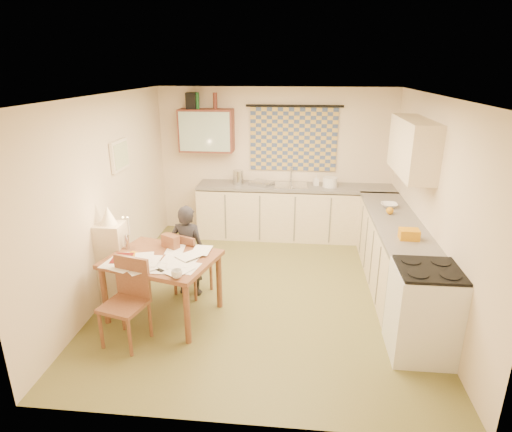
# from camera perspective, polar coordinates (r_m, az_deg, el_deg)

# --- Properties ---
(floor) EXTENTS (4.00, 4.50, 0.02)m
(floor) POSITION_cam_1_polar(r_m,az_deg,el_deg) (5.76, 1.09, -10.02)
(floor) COLOR brown
(floor) RESTS_ON ground
(ceiling) EXTENTS (4.00, 4.50, 0.02)m
(ceiling) POSITION_cam_1_polar(r_m,az_deg,el_deg) (5.03, 1.28, 15.85)
(ceiling) COLOR white
(ceiling) RESTS_ON floor
(wall_back) EXTENTS (4.00, 0.02, 2.50)m
(wall_back) POSITION_cam_1_polar(r_m,az_deg,el_deg) (7.44, 2.60, 7.21)
(wall_back) COLOR beige
(wall_back) RESTS_ON floor
(wall_front) EXTENTS (4.00, 0.02, 2.50)m
(wall_front) POSITION_cam_1_polar(r_m,az_deg,el_deg) (3.19, -2.18, -10.16)
(wall_front) COLOR beige
(wall_front) RESTS_ON floor
(wall_left) EXTENTS (0.02, 4.50, 2.50)m
(wall_left) POSITION_cam_1_polar(r_m,az_deg,el_deg) (5.77, -19.15, 2.51)
(wall_left) COLOR beige
(wall_left) RESTS_ON floor
(wall_right) EXTENTS (0.02, 4.50, 2.50)m
(wall_right) POSITION_cam_1_polar(r_m,az_deg,el_deg) (5.49, 22.59, 1.24)
(wall_right) COLOR beige
(wall_right) RESTS_ON floor
(window_blind) EXTENTS (1.45, 0.03, 1.05)m
(window_blind) POSITION_cam_1_polar(r_m,az_deg,el_deg) (7.32, 5.01, 10.13)
(window_blind) COLOR #384B78
(window_blind) RESTS_ON wall_back
(curtain_rod) EXTENTS (1.60, 0.04, 0.04)m
(curtain_rod) POSITION_cam_1_polar(r_m,az_deg,el_deg) (7.23, 5.14, 14.41)
(curtain_rod) COLOR black
(curtain_rod) RESTS_ON wall_back
(wall_cabinet) EXTENTS (0.90, 0.34, 0.70)m
(wall_cabinet) POSITION_cam_1_polar(r_m,az_deg,el_deg) (7.32, -6.61, 11.27)
(wall_cabinet) COLOR #58261E
(wall_cabinet) RESTS_ON wall_back
(wall_cabinet_glass) EXTENTS (0.84, 0.02, 0.64)m
(wall_cabinet_glass) POSITION_cam_1_polar(r_m,az_deg,el_deg) (7.16, -6.90, 11.08)
(wall_cabinet_glass) COLOR #99B2A5
(wall_cabinet_glass) RESTS_ON wall_back
(upper_cabinet_right) EXTENTS (0.34, 1.30, 0.70)m
(upper_cabinet_right) POSITION_cam_1_polar(r_m,az_deg,el_deg) (5.82, 20.18, 8.62)
(upper_cabinet_right) COLOR beige
(upper_cabinet_right) RESTS_ON wall_right
(framed_print) EXTENTS (0.04, 0.50, 0.40)m
(framed_print) POSITION_cam_1_polar(r_m,az_deg,el_deg) (6.01, -17.73, 7.74)
(framed_print) COLOR #F3E6C9
(framed_print) RESTS_ON wall_left
(print_canvas) EXTENTS (0.01, 0.42, 0.32)m
(print_canvas) POSITION_cam_1_polar(r_m,az_deg,el_deg) (6.00, -17.50, 7.74)
(print_canvas) COLOR white
(print_canvas) RESTS_ON wall_left
(counter_back) EXTENTS (3.30, 0.62, 0.92)m
(counter_back) POSITION_cam_1_polar(r_m,az_deg,el_deg) (7.35, 5.21, 0.51)
(counter_back) COLOR beige
(counter_back) RESTS_ON floor
(counter_right) EXTENTS (0.62, 2.95, 0.92)m
(counter_right) POSITION_cam_1_polar(r_m,az_deg,el_deg) (5.90, 18.08, -5.28)
(counter_right) COLOR beige
(counter_right) RESTS_ON floor
(stove) EXTENTS (0.62, 0.62, 0.97)m
(stove) POSITION_cam_1_polar(r_m,az_deg,el_deg) (4.72, 21.42, -11.81)
(stove) COLOR white
(stove) RESTS_ON floor
(sink) EXTENTS (0.57, 0.47, 0.10)m
(sink) POSITION_cam_1_polar(r_m,az_deg,el_deg) (7.22, 4.67, 3.75)
(sink) COLOR silver
(sink) RESTS_ON counter_back
(tap) EXTENTS (0.03, 0.03, 0.28)m
(tap) POSITION_cam_1_polar(r_m,az_deg,el_deg) (7.35, 4.71, 5.48)
(tap) COLOR silver
(tap) RESTS_ON counter_back
(dish_rack) EXTENTS (0.44, 0.42, 0.06)m
(dish_rack) POSITION_cam_1_polar(r_m,az_deg,el_deg) (7.23, 0.77, 4.41)
(dish_rack) COLOR silver
(dish_rack) RESTS_ON counter_back
(kettle) EXTENTS (0.19, 0.19, 0.24)m
(kettle) POSITION_cam_1_polar(r_m,az_deg,el_deg) (7.25, -2.39, 5.17)
(kettle) COLOR silver
(kettle) RESTS_ON counter_back
(mixing_bowl) EXTENTS (0.30, 0.30, 0.16)m
(mixing_bowl) POSITION_cam_1_polar(r_m,az_deg,el_deg) (7.21, 9.85, 4.49)
(mixing_bowl) COLOR white
(mixing_bowl) RESTS_ON counter_back
(soap_bottle) EXTENTS (0.13, 0.13, 0.17)m
(soap_bottle) POSITION_cam_1_polar(r_m,az_deg,el_deg) (7.24, 8.02, 4.71)
(soap_bottle) COLOR white
(soap_bottle) RESTS_ON counter_back
(bowl) EXTENTS (0.24, 0.24, 0.06)m
(bowl) POSITION_cam_1_polar(r_m,az_deg,el_deg) (6.36, 17.32, 1.39)
(bowl) COLOR white
(bowl) RESTS_ON counter_right
(orange_bag) EXTENTS (0.22, 0.16, 0.12)m
(orange_bag) POSITION_cam_1_polar(r_m,az_deg,el_deg) (5.25, 19.74, -2.31)
(orange_bag) COLOR orange
(orange_bag) RESTS_ON counter_right
(fruit_orange) EXTENTS (0.10, 0.10, 0.10)m
(fruit_orange) POSITION_cam_1_polar(r_m,az_deg,el_deg) (6.06, 17.42, 0.69)
(fruit_orange) COLOR orange
(fruit_orange) RESTS_ON counter_right
(speaker) EXTENTS (0.17, 0.21, 0.26)m
(speaker) POSITION_cam_1_polar(r_m,az_deg,el_deg) (7.32, -8.61, 14.97)
(speaker) COLOR black
(speaker) RESTS_ON wall_cabinet
(bottle_green) EXTENTS (0.08, 0.08, 0.26)m
(bottle_green) POSITION_cam_1_polar(r_m,az_deg,el_deg) (7.30, -7.87, 14.99)
(bottle_green) COLOR #195926
(bottle_green) RESTS_ON wall_cabinet
(bottle_brown) EXTENTS (0.08, 0.08, 0.26)m
(bottle_brown) POSITION_cam_1_polar(r_m,az_deg,el_deg) (7.24, -5.47, 15.04)
(bottle_brown) COLOR #58261E
(bottle_brown) RESTS_ON wall_cabinet
(dining_table) EXTENTS (1.38, 1.18, 0.75)m
(dining_table) POSITION_cam_1_polar(r_m,az_deg,el_deg) (5.20, -12.21, -9.11)
(dining_table) COLOR brown
(dining_table) RESTS_ON floor
(chair_far) EXTENTS (0.51, 0.51, 0.86)m
(chair_far) POSITION_cam_1_polar(r_m,az_deg,el_deg) (5.66, -8.51, -7.67)
(chair_far) COLOR brown
(chair_far) RESTS_ON floor
(chair_near) EXTENTS (0.51, 0.51, 0.93)m
(chair_near) POSITION_cam_1_polar(r_m,az_deg,el_deg) (4.87, -16.88, -12.88)
(chair_near) COLOR brown
(chair_near) RESTS_ON floor
(person) EXTENTS (0.50, 0.38, 1.21)m
(person) POSITION_cam_1_polar(r_m,az_deg,el_deg) (5.51, -9.06, -4.58)
(person) COLOR black
(person) RESTS_ON floor
(shelf_stand) EXTENTS (0.32, 0.30, 1.03)m
(shelf_stand) POSITION_cam_1_polar(r_m,az_deg,el_deg) (5.61, -18.44, -5.95)
(shelf_stand) COLOR beige
(shelf_stand) RESTS_ON floor
(lampshade) EXTENTS (0.20, 0.20, 0.22)m
(lampshade) POSITION_cam_1_polar(r_m,az_deg,el_deg) (5.38, -19.14, 0.09)
(lampshade) COLOR #F3E6C9
(lampshade) RESTS_ON shelf_stand
(letter_rack) EXTENTS (0.24, 0.20, 0.16)m
(letter_rack) POSITION_cam_1_polar(r_m,az_deg,el_deg) (5.24, -11.33, -3.33)
(letter_rack) COLOR brown
(letter_rack) RESTS_ON dining_table
(mug) EXTENTS (0.13, 0.13, 0.09)m
(mug) POSITION_cam_1_polar(r_m,az_deg,el_deg) (4.52, -10.52, -7.61)
(mug) COLOR white
(mug) RESTS_ON dining_table
(magazine) EXTENTS (0.28, 0.34, 0.03)m
(magazine) POSITION_cam_1_polar(r_m,az_deg,el_deg) (5.11, -18.65, -5.45)
(magazine) COLOR maroon
(magazine) RESTS_ON dining_table
(book) EXTENTS (0.35, 0.37, 0.02)m
(book) POSITION_cam_1_polar(r_m,az_deg,el_deg) (5.18, -17.04, -4.99)
(book) COLOR orange
(book) RESTS_ON dining_table
(orange_box) EXTENTS (0.14, 0.13, 0.04)m
(orange_box) POSITION_cam_1_polar(r_m,az_deg,el_deg) (4.98, -17.14, -5.84)
(orange_box) COLOR orange
(orange_box) RESTS_ON dining_table
(eyeglasses) EXTENTS (0.13, 0.11, 0.02)m
(eyeglasses) POSITION_cam_1_polar(r_m,az_deg,el_deg) (4.72, -12.80, -7.02)
(eyeglasses) COLOR black
(eyeglasses) RESTS_ON dining_table
(candle_holder) EXTENTS (0.06, 0.06, 0.18)m
(candle_holder) POSITION_cam_1_polar(r_m,az_deg,el_deg) (5.34, -16.87, -3.26)
(candle_holder) COLOR silver
(candle_holder) RESTS_ON dining_table
(candle) EXTENTS (0.03, 0.03, 0.22)m
(candle) POSITION_cam_1_polar(r_m,az_deg,el_deg) (5.25, -16.65, -1.28)
(candle) COLOR white
(candle) RESTS_ON dining_table
(candle_flame) EXTENTS (0.02, 0.02, 0.02)m
(candle_flame) POSITION_cam_1_polar(r_m,az_deg,el_deg) (5.18, -17.34, -0.18)
(candle_flame) COLOR #FFCC66
(candle_flame) RESTS_ON dining_table
(papers) EXTENTS (1.12, 0.90, 0.03)m
(papers) POSITION_cam_1_polar(r_m,az_deg,el_deg) (4.91, -13.04, -5.90)
(papers) COLOR white
(papers) RESTS_ON dining_table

